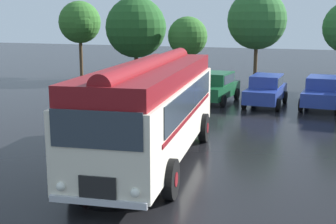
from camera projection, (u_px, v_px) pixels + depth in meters
ground_plane at (133, 161)px, 15.65m from camera, size 120.00×120.00×0.00m
vintage_bus at (152, 106)px, 15.28m from camera, size 3.80×10.34×3.49m
car_near_left at (176, 84)px, 27.65m from camera, size 2.24×4.34×1.66m
car_mid_left at (216, 87)px, 26.61m from camera, size 2.19×4.31×1.66m
car_mid_right at (266, 90)px, 25.47m from camera, size 2.05×4.24×1.66m
car_far_right at (322, 92)px, 24.80m from camera, size 2.11×4.27×1.66m
tree_far_left at (80, 23)px, 36.99m from camera, size 3.33×3.33×6.02m
tree_left_of_centre at (138, 27)px, 35.37m from camera, size 4.58×4.58×6.27m
tree_centre at (187, 36)px, 33.93m from camera, size 2.88×2.88×4.81m
tree_right_of_centre at (256, 20)px, 31.55m from camera, size 3.98×3.98×6.56m
puddle_patch at (116, 195)px, 12.69m from camera, size 2.28×2.28×0.01m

